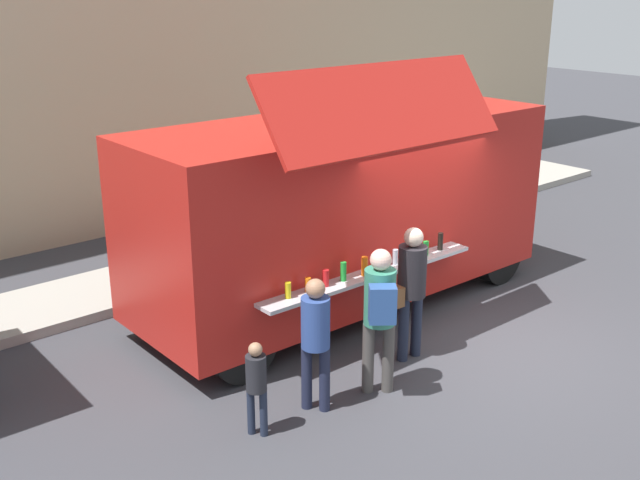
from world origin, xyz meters
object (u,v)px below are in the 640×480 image
(customer_rear_waiting, at_px, (315,333))
(child_near_queue, at_px, (256,381))
(trash_bin, at_px, (412,198))
(food_truck_main, at_px, (345,206))
(customer_mid_with_backpack, at_px, (380,308))
(customer_front_ordering, at_px, (411,283))

(customer_rear_waiting, xyz_separation_m, child_near_queue, (-0.81, 0.01, -0.30))
(trash_bin, height_order, child_near_queue, child_near_queue)
(food_truck_main, distance_m, child_near_queue, 3.77)
(trash_bin, bearing_deg, customer_rear_waiting, -145.25)
(child_near_queue, bearing_deg, customer_mid_with_backpack, -41.03)
(customer_front_ordering, bearing_deg, food_truck_main, -14.10)
(food_truck_main, relative_size, trash_bin, 7.33)
(customer_front_ordering, xyz_separation_m, customer_rear_waiting, (-1.72, -0.17, -0.10))
(child_near_queue, bearing_deg, food_truck_main, -0.31)
(food_truck_main, relative_size, child_near_queue, 5.86)
(food_truck_main, bearing_deg, customer_rear_waiting, -137.76)
(customer_mid_with_backpack, distance_m, customer_rear_waiting, 0.83)
(customer_front_ordering, bearing_deg, customer_rear_waiting, 97.94)
(customer_rear_waiting, bearing_deg, food_truck_main, 6.61)
(food_truck_main, distance_m, customer_rear_waiting, 3.08)
(trash_bin, bearing_deg, customer_mid_with_backpack, -140.20)
(customer_front_ordering, xyz_separation_m, child_near_queue, (-2.53, -0.16, -0.40))
(customer_mid_with_backpack, bearing_deg, food_truck_main, 5.28)
(trash_bin, relative_size, customer_front_ordering, 0.49)
(customer_mid_with_backpack, relative_size, child_near_queue, 1.64)
(food_truck_main, relative_size, customer_front_ordering, 3.61)
(customer_mid_with_backpack, xyz_separation_m, customer_rear_waiting, (-0.79, 0.21, -0.15))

